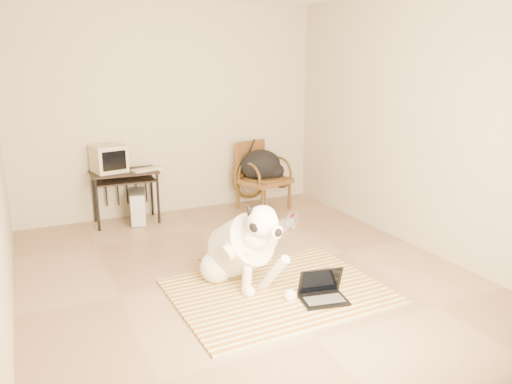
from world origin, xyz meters
TOP-DOWN VIEW (x-y plane):
  - floor at (0.00, 0.00)m, footprint 4.50×4.50m
  - wall_back at (0.00, 2.25)m, footprint 4.50×0.00m
  - wall_front at (0.00, -2.25)m, footprint 4.50×0.00m
  - wall_right at (2.00, 0.00)m, footprint 0.00×4.50m
  - rug at (0.11, -0.53)m, footprint 1.83×1.42m
  - dog at (-0.12, -0.25)m, footprint 0.63×1.15m
  - laptop at (0.37, -0.84)m, footprint 0.42×0.34m
  - computer_desk at (-0.69, 1.99)m, footprint 0.81×0.47m
  - crt_monitor at (-0.85, 2.04)m, footprint 0.43×0.41m
  - desk_keyboard at (-0.42, 1.92)m, footprint 0.42×0.25m
  - pc_tower at (-0.56, 1.95)m, footprint 0.27×0.46m
  - rattan_chair at (1.09, 1.84)m, footprint 0.74×0.73m
  - backpack at (1.08, 1.77)m, footprint 0.59×0.46m
  - sneaker_left at (0.91, 1.03)m, footprint 0.28×0.34m
  - sneaker_right at (1.14, 1.06)m, footprint 0.29×0.30m

SIDE VIEW (x-z plane):
  - floor at x=0.00m, z-range 0.00..0.00m
  - rug at x=0.11m, z-range 0.00..0.02m
  - sneaker_right at x=1.14m, z-range -0.01..0.10m
  - sneaker_left at x=0.91m, z-range -0.01..0.11m
  - laptop at x=0.37m, z-range -0.05..0.22m
  - pc_tower at x=-0.56m, z-range 0.00..0.40m
  - dog at x=-0.12m, z-range -0.09..0.80m
  - rattan_chair at x=1.09m, z-range 0.00..0.91m
  - computer_desk at x=-0.69m, z-range 0.24..0.90m
  - backpack at x=1.08m, z-range 0.40..0.81m
  - desk_keyboard at x=-0.42m, z-range 0.66..0.69m
  - crt_monitor at x=-0.85m, z-range 0.66..0.99m
  - wall_back at x=0.00m, z-range -0.90..3.60m
  - wall_front at x=0.00m, z-range -0.90..3.60m
  - wall_right at x=2.00m, z-range -0.90..3.60m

